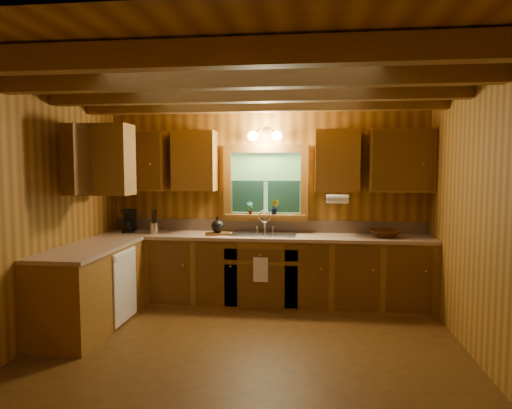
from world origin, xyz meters
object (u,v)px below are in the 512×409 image
object	(u,v)px
coffee_maker	(129,221)
wicker_basket	(384,233)
cutting_board	(218,234)
sink	(264,238)

from	to	relation	value
coffee_maker	wicker_basket	bearing A→B (deg)	-21.84
cutting_board	sink	bearing A→B (deg)	-15.68
coffee_maker	wicker_basket	size ratio (longest dim) A/B	0.83
sink	cutting_board	size ratio (longest dim) A/B	2.90
sink	wicker_basket	xyz separation A→B (m)	(1.50, -0.02, 0.09)
coffee_maker	wicker_basket	world-z (taller)	coffee_maker
sink	cutting_board	distance (m)	0.59
cutting_board	wicker_basket	bearing A→B (deg)	-21.04
coffee_maker	wicker_basket	distance (m)	3.31
coffee_maker	cutting_board	size ratio (longest dim) A/B	1.05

